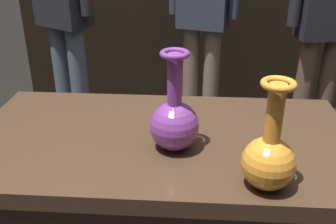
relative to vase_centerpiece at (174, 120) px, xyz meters
The scene contains 5 objects.
back_display_shelf 2.30m from the vase_centerpiece, 91.04° to the left, with size 2.60×0.40×0.99m.
vase_centerpiece is the anchor object (origin of this frame).
vase_left_accent 0.30m from the vase_centerpiece, 35.54° to the right, with size 0.14×0.14×0.29m.
visitor_near_right 1.55m from the vase_centerpiece, 58.47° to the left, with size 0.47×0.22×1.61m.
visitor_center_back 1.59m from the vase_centerpiece, 86.34° to the left, with size 0.45×0.26×1.58m.
Camera 1 is at (0.09, -1.07, 1.40)m, focal length 41.88 mm.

